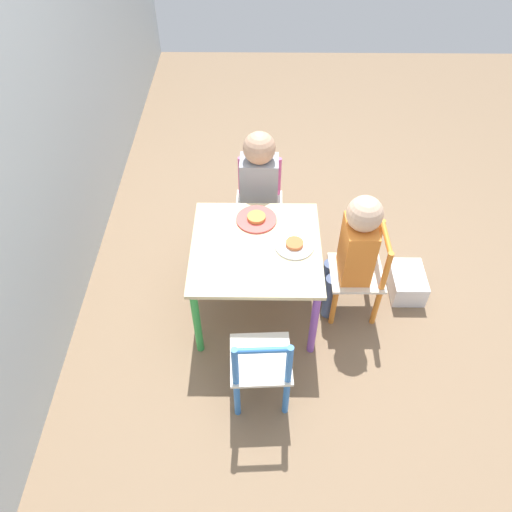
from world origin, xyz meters
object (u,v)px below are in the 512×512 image
at_px(chair_blue, 261,366).
at_px(child_front, 354,247).
at_px(chair_pink, 259,205).
at_px(plate_front, 294,245).
at_px(child_right, 259,184).
at_px(storage_bin, 406,282).
at_px(kids_table, 256,255).
at_px(plate_right, 256,219).
at_px(chair_orange, 360,274).

bearing_deg(chair_blue, child_front, -132.51).
bearing_deg(chair_pink, plate_front, -70.83).
xyz_separation_m(child_right, storage_bin, (-0.34, -0.80, -0.39)).
distance_m(kids_table, plate_front, 0.19).
distance_m(kids_table, child_front, 0.46).
xyz_separation_m(chair_blue, plate_front, (0.52, -0.15, 0.21)).
bearing_deg(storage_bin, chair_pink, 63.07).
xyz_separation_m(child_front, plate_right, (0.17, 0.46, 0.02)).
height_order(kids_table, plate_front, plate_front).
height_order(chair_pink, child_front, child_front).
bearing_deg(kids_table, chair_orange, -89.48).
bearing_deg(chair_orange, plate_right, -109.09).
height_order(child_right, storage_bin, child_right).
bearing_deg(chair_blue, chair_pink, -92.13).
bearing_deg(chair_orange, plate_front, -89.73).
height_order(kids_table, chair_orange, chair_orange).
bearing_deg(chair_pink, storage_bin, -25.62).
bearing_deg(child_front, storage_bin, 106.73).
distance_m(plate_right, storage_bin, 0.90).
height_order(chair_pink, storage_bin, chair_pink).
bearing_deg(chair_pink, plate_right, -90.69).
bearing_deg(plate_front, plate_right, 45.00).
relative_size(chair_pink, plate_right, 2.59).
distance_m(child_front, plate_front, 0.28).
relative_size(chair_blue, child_right, 0.69).
bearing_deg(plate_right, plate_front, -135.00).
height_order(chair_pink, chair_blue, same).
relative_size(chair_pink, child_front, 0.70).
bearing_deg(kids_table, plate_front, -90.00).
bearing_deg(storage_bin, chair_blue, 128.88).
height_order(chair_pink, plate_front, chair_pink).
distance_m(chair_pink, child_front, 0.71).
relative_size(chair_orange, chair_pink, 1.00).
bearing_deg(chair_pink, child_front, -47.75).
bearing_deg(plate_right, kids_table, 180.00).
bearing_deg(plate_right, chair_blue, -177.81).
height_order(chair_pink, child_right, child_right).
bearing_deg(child_right, plate_right, -90.84).
distance_m(plate_front, plate_right, 0.25).
distance_m(chair_orange, storage_bin, 0.36).
bearing_deg(chair_blue, chair_orange, -136.21).
bearing_deg(chair_orange, chair_pink, -135.92).
bearing_deg(child_front, child_right, -135.95).
distance_m(chair_blue, child_right, 1.00).
distance_m(chair_blue, child_front, 0.70).
bearing_deg(child_front, kids_table, -90.00).
distance_m(child_front, plate_right, 0.49).
relative_size(child_right, plate_right, 3.78).
distance_m(chair_pink, plate_front, 0.58).
height_order(child_front, plate_right, child_front).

